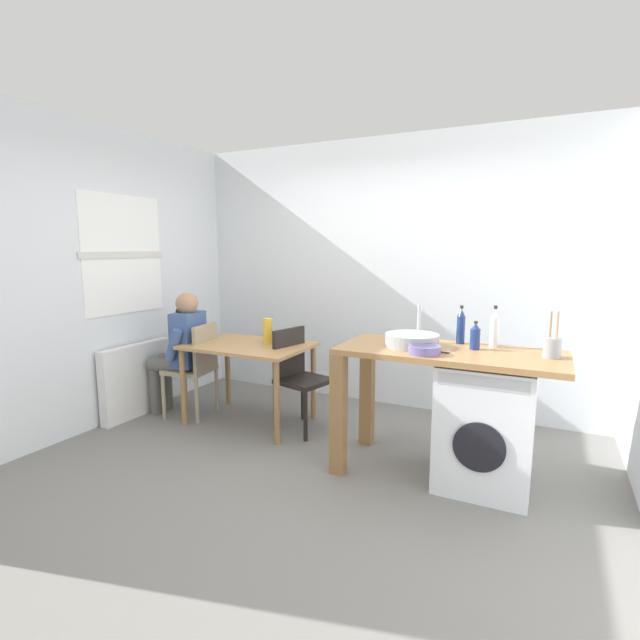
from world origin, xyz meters
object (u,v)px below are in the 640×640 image
at_px(chair_person_seat, 196,364).
at_px(vase, 268,331).
at_px(chair_opposite, 298,373).
at_px(bottle_tall_green, 461,326).
at_px(bottle_squat_brown, 475,337).
at_px(mixing_bowl, 424,349).
at_px(dining_table, 249,354).
at_px(utensil_crock, 552,347).
at_px(bottle_clear_small, 494,328).
at_px(seated_person, 181,347).
at_px(washing_machine, 486,424).

relative_size(chair_person_seat, vase, 3.79).
distance_m(chair_opposite, bottle_tall_green, 1.51).
relative_size(bottle_squat_brown, mixing_bowl, 0.93).
height_order(dining_table, utensil_crock, utensil_crock).
bearing_deg(mixing_bowl, vase, 160.15).
distance_m(bottle_tall_green, bottle_squat_brown, 0.21).
bearing_deg(utensil_crock, bottle_clear_small, 153.50).
bearing_deg(seated_person, washing_machine, -101.81).
xyz_separation_m(washing_machine, vase, (-1.97, 0.37, 0.43)).
height_order(chair_opposite, bottle_tall_green, bottle_tall_green).
bearing_deg(vase, chair_person_seat, -164.82).
bearing_deg(chair_person_seat, chair_opposite, -89.84).
relative_size(bottle_clear_small, utensil_crock, 0.99).
height_order(bottle_clear_small, vase, bottle_clear_small).
distance_m(bottle_clear_small, vase, 1.98).
xyz_separation_m(dining_table, washing_machine, (2.12, -0.27, -0.21)).
distance_m(washing_machine, vase, 2.05).
relative_size(bottle_clear_small, mixing_bowl, 1.41).
bearing_deg(mixing_bowl, seated_person, 171.63).
height_order(dining_table, vase, vase).
height_order(bottle_tall_green, bottle_clear_small, bottle_clear_small).
distance_m(seated_person, bottle_clear_small, 2.85).
xyz_separation_m(seated_person, bottle_squat_brown, (2.72, -0.06, 0.34)).
bearing_deg(mixing_bowl, utensil_crock, 18.35).
distance_m(bottle_tall_green, utensil_crock, 0.64).
bearing_deg(vase, chair_opposite, -5.55).
height_order(bottle_tall_green, utensil_crock, utensil_crock).
height_order(dining_table, mixing_bowl, mixing_bowl).
bearing_deg(chair_person_seat, seated_person, 90.00).
height_order(washing_machine, bottle_squat_brown, bottle_squat_brown).
relative_size(dining_table, utensil_crock, 3.67).
xyz_separation_m(mixing_bowl, vase, (-1.58, 0.57, -0.09)).
relative_size(washing_machine, bottle_squat_brown, 4.38).
relative_size(seated_person, bottle_tall_green, 4.27).
bearing_deg(utensil_crock, bottle_tall_green, 161.07).
relative_size(washing_machine, mixing_bowl, 4.09).
bearing_deg(bottle_squat_brown, mixing_bowl, -133.11).
bearing_deg(bottle_tall_green, seated_person, -177.84).
xyz_separation_m(mixing_bowl, utensil_crock, (0.75, 0.25, 0.04)).
bearing_deg(bottle_squat_brown, seated_person, 178.67).
bearing_deg(chair_person_seat, washing_machine, -102.52).
distance_m(chair_opposite, bottle_squat_brown, 1.63).
height_order(bottle_tall_green, mixing_bowl, bottle_tall_green).
xyz_separation_m(seated_person, bottle_clear_small, (2.82, 0.08, 0.38)).
height_order(mixing_bowl, vase, same).
bearing_deg(washing_machine, vase, 169.25).
relative_size(utensil_crock, vase, 1.26).
relative_size(dining_table, chair_opposite, 1.22).
distance_m(seated_person, bottle_tall_green, 2.62).
bearing_deg(bottle_clear_small, bottle_squat_brown, -128.13).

